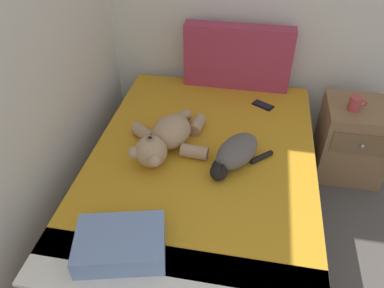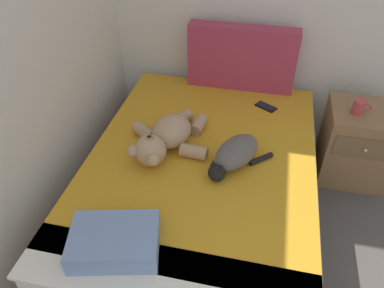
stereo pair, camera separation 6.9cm
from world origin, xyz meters
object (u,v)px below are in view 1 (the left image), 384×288
mug (355,103)px  cat (235,153)px  patterned_cushion (237,57)px  cell_phone (263,105)px  nightstand (352,140)px  teddy_bear (166,138)px  bed (201,186)px  throw_pillow (121,244)px

mug → cat: bearing=-141.3°
patterned_cushion → mug: patterned_cushion is taller
cell_phone → nightstand: (0.67, -0.01, -0.21)m
teddy_bear → mug: size_ratio=5.22×
bed → cell_phone: (0.34, 0.63, 0.25)m
throw_pillow → mug: bearing=47.3°
cat → cell_phone: 0.66m
bed → mug: mug is taller
mug → throw_pillow: bearing=-132.7°
teddy_bear → nightstand: bearing=25.3°
cat → nightstand: cat is taller
cat → teddy_bear: bearing=173.3°
patterned_cushion → mug: 0.88m
mug → bed: bearing=-148.3°
bed → cat: 0.38m
patterned_cushion → nightstand: patterned_cushion is taller
patterned_cushion → cell_phone: size_ratio=4.81×
patterned_cushion → teddy_bear: patterned_cushion is taller
cell_phone → nightstand: 0.70m
teddy_bear → mug: teddy_bear is taller
mug → patterned_cushion: bearing=159.7°
cat → mug: bearing=38.7°
throw_pillow → teddy_bear: bearing=87.5°
throw_pillow → cat: bearing=57.0°
teddy_bear → throw_pillow: bearing=-92.5°
cat → throw_pillow: (-0.46, -0.70, -0.02)m
throw_pillow → patterned_cushion: bearing=76.7°
throw_pillow → nightstand: throw_pillow is taller
patterned_cushion → cat: 0.92m
bed → throw_pillow: 0.82m
teddy_bear → cell_phone: size_ratio=3.81×
mug → teddy_bear: bearing=-155.0°
nightstand → teddy_bear: bearing=-154.7°
teddy_bear → nightstand: size_ratio=1.10×
bed → patterned_cushion: (0.12, 0.88, 0.49)m
bed → nightstand: nightstand is taller
cat → nightstand: size_ratio=0.73×
bed → throw_pillow: throw_pillow is taller
nightstand → mug: (-0.07, -0.04, 0.33)m
throw_pillow → mug: mug is taller
cell_phone → nightstand: size_ratio=0.29×
cat → teddy_bear: 0.43m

